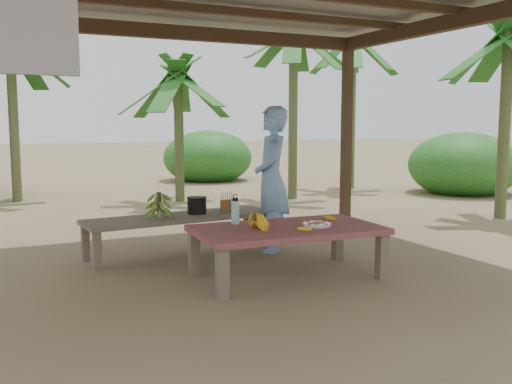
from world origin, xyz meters
name	(u,v)px	position (x,y,z in m)	size (l,w,h in m)	color
ground	(243,272)	(0.00, 0.00, 0.00)	(80.00, 80.00, 0.00)	brown
work_table	(287,233)	(0.32, -0.34, 0.43)	(1.85, 1.08, 0.50)	brown
bench	(180,220)	(-0.31, 1.06, 0.39)	(2.25, 0.81, 0.45)	brown
ripe_banana_bunch	(254,221)	(-0.03, -0.33, 0.58)	(0.27, 0.24, 0.17)	yellow
plate	(317,225)	(0.59, -0.45, 0.52)	(0.28, 0.28, 0.04)	white
loose_banana_front	(304,229)	(0.35, -0.63, 0.52)	(0.04, 0.16, 0.04)	yellow
loose_banana_side	(330,218)	(0.91, -0.19, 0.52)	(0.04, 0.16, 0.04)	yellow
water_flask	(235,211)	(-0.07, 0.03, 0.63)	(0.08, 0.08, 0.30)	#3DBFB5
green_banana_stalk	(159,204)	(-0.57, 1.04, 0.60)	(0.26, 0.26, 0.30)	#598C2D
cooking_pot	(197,206)	(-0.09, 1.11, 0.54)	(0.22, 0.22, 0.19)	black
skewer_rack	(226,202)	(0.26, 1.07, 0.57)	(0.18, 0.08, 0.24)	#A57F47
woman	(272,179)	(0.72, 0.77, 0.85)	(0.62, 0.41, 1.70)	#76A2DF
banana_plant_ne	(294,44)	(3.23, 4.79, 3.03)	(1.80, 1.80, 3.53)	#596638
banana_plant_n	(178,87)	(1.07, 5.40, 2.18)	(1.80, 1.80, 2.66)	#596638
banana_plant_nw	(10,57)	(-1.79, 6.68, 2.74)	(1.80, 1.80, 3.23)	#596638
banana_plant_e	(508,51)	(5.07, 1.29, 2.61)	(1.80, 1.80, 3.10)	#596638
banana_plant_far	(353,49)	(5.32, 5.81, 3.16)	(1.80, 1.80, 3.67)	#596638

